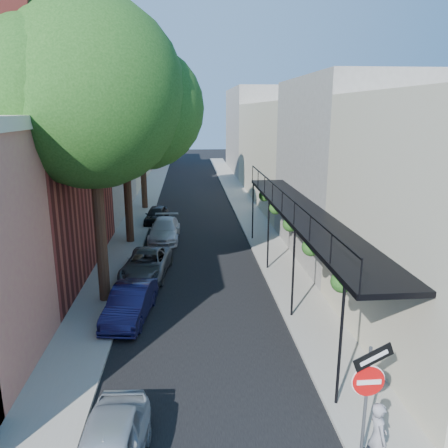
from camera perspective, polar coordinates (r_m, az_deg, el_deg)
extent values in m
cube|color=black|center=(37.22, -4.00, 3.10)|extent=(6.00, 64.00, 0.01)
cube|color=gray|center=(37.38, -10.15, 3.04)|extent=(2.00, 64.00, 0.12)
cube|color=gray|center=(37.46, 2.13, 3.28)|extent=(2.00, 64.00, 0.12)
cube|color=gray|center=(20.99, -18.12, 15.49)|extent=(0.06, 7.00, 4.00)
cube|color=gray|center=(33.72, -19.71, 8.81)|extent=(8.00, 12.00, 9.00)
cube|color=#B3AC94|center=(47.32, -15.47, 11.18)|extent=(8.00, 16.00, 10.00)
cube|color=tan|center=(61.18, -13.02, 11.06)|extent=(8.00, 12.00, 8.00)
cube|color=gray|center=(23.61, 18.91, 6.72)|extent=(8.00, 10.00, 9.00)
cube|color=#B3AC94|center=(37.81, 9.84, 9.22)|extent=(8.00, 20.00, 8.00)
cube|color=gray|center=(55.32, 5.20, 12.07)|extent=(8.00, 16.00, 10.00)
cube|color=black|center=(17.54, 10.59, 1.42)|extent=(2.00, 16.00, 0.15)
cube|color=black|center=(17.14, 7.65, 4.24)|extent=(0.05, 16.00, 0.05)
cylinder|color=black|center=(11.61, 14.96, -14.89)|extent=(0.08, 0.08, 3.40)
cylinder|color=black|center=(25.38, 3.78, 1.80)|extent=(0.08, 0.08, 3.40)
sphere|color=#184012|center=(12.03, 15.13, -7.29)|extent=(0.60, 0.60, 0.60)
sphere|color=#184012|center=(17.50, 8.63, -0.04)|extent=(0.60, 0.60, 0.60)
sphere|color=#184012|center=(23.24, 5.28, 3.70)|extent=(0.60, 0.60, 0.60)
cylinder|color=#595B60|center=(10.20, 17.93, -22.10)|extent=(0.07, 0.07, 2.90)
cylinder|color=red|center=(9.78, 18.36, -18.93)|extent=(0.66, 0.04, 0.66)
cube|color=white|center=(9.76, 18.43, -19.02)|extent=(0.50, 0.02, 0.10)
cylinder|color=white|center=(9.79, 18.31, -18.87)|extent=(0.70, 0.02, 0.70)
cube|color=black|center=(9.50, 18.95, -16.14)|extent=(0.89, 0.15, 0.58)
cube|color=white|center=(9.48, 19.02, -16.23)|extent=(0.60, 0.10, 0.31)
cylinder|color=#372016|center=(17.27, -15.96, 0.89)|extent=(0.44, 0.44, 7.00)
sphere|color=#184012|center=(16.83, -17.08, 16.01)|extent=(6.80, 6.80, 6.80)
sphere|color=#184012|center=(17.57, -10.64, 14.67)|extent=(4.76, 4.76, 4.76)
cylinder|color=#372016|center=(25.08, -12.48, 4.46)|extent=(0.44, 0.44, 6.30)
sphere|color=#184012|center=(24.71, -13.01, 13.74)|extent=(6.00, 6.00, 6.00)
sphere|color=#184012|center=(25.45, -9.23, 12.80)|extent=(4.20, 4.20, 4.20)
cylinder|color=#372016|center=(33.85, -10.55, 8.02)|extent=(0.44, 0.44, 7.35)
sphere|color=#184012|center=(33.66, -10.94, 16.04)|extent=(7.00, 7.00, 7.00)
sphere|color=#184012|center=(34.56, -7.72, 15.29)|extent=(4.90, 4.90, 4.90)
imported|color=#131239|center=(16.55, -12.14, -10.06)|extent=(1.80, 3.87, 1.23)
imported|color=#4E5255|center=(20.46, -10.09, -5.17)|extent=(2.38, 4.38, 1.16)
imported|color=silver|center=(25.92, -7.76, -0.76)|extent=(1.83, 4.26, 1.22)
imported|color=black|center=(29.92, -8.81, 1.20)|extent=(1.68, 3.45, 1.13)
imported|color=gray|center=(10.51, 19.41, -24.74)|extent=(0.39, 0.58, 1.58)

